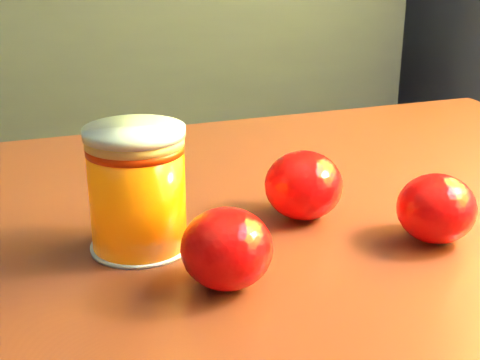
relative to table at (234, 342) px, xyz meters
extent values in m
cube|color=maroon|center=(0.00, 0.00, 0.07)|extent=(1.02, 0.81, 0.04)
cylinder|color=#4C3213|center=(0.34, 0.34, -0.27)|extent=(0.05, 0.05, 0.65)
cylinder|color=#FF6805|center=(-0.07, 0.00, 0.13)|extent=(0.07, 0.07, 0.08)
cylinder|color=#EBB660|center=(-0.07, 0.00, 0.17)|extent=(0.07, 0.07, 0.01)
cylinder|color=silver|center=(-0.07, 0.00, 0.17)|extent=(0.07, 0.07, 0.00)
ellipsoid|color=#FA0B05|center=(0.06, 0.04, 0.11)|extent=(0.07, 0.07, 0.05)
ellipsoid|color=#FA0B05|center=(-0.01, -0.06, 0.11)|extent=(0.08, 0.08, 0.05)
ellipsoid|color=#FA0B05|center=(0.15, -0.02, 0.11)|extent=(0.07, 0.07, 0.05)
camera|label=1|loc=(-0.06, -0.44, 0.30)|focal=50.00mm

